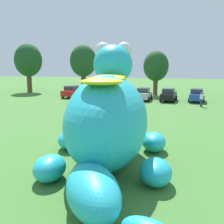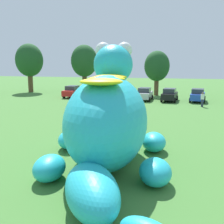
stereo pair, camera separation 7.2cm
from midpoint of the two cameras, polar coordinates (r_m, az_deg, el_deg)
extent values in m
plane|color=#427533|center=(13.05, -1.03, -12.23)|extent=(160.00, 160.00, 0.00)
ellipsoid|color=#23B2C6|center=(13.19, -1.21, -1.82)|extent=(5.14, 8.44, 4.45)
ellipsoid|color=#23B2C6|center=(16.24, 0.09, 10.09)|extent=(2.72, 2.92, 2.35)
sphere|color=white|center=(16.68, -2.07, 13.12)|extent=(0.94, 0.94, 0.94)
sphere|color=white|center=(16.57, 2.49, 13.13)|extent=(0.94, 0.94, 0.94)
ellipsoid|color=yellow|center=(14.69, -0.47, 7.50)|extent=(1.98, 1.68, 0.30)
ellipsoid|color=yellow|center=(12.92, -1.25, 7.10)|extent=(1.98, 1.68, 0.30)
ellipsoid|color=yellow|center=(10.96, -2.41, 6.50)|extent=(1.98, 1.68, 0.30)
ellipsoid|color=#23B2C6|center=(16.13, -9.13, -5.84)|extent=(1.64, 2.09, 1.09)
ellipsoid|color=#23B2C6|center=(15.68, 8.79, -6.30)|extent=(1.64, 2.09, 1.09)
ellipsoid|color=#23B2C6|center=(12.13, -13.35, -11.55)|extent=(1.64, 2.09, 1.09)
ellipsoid|color=#23B2C6|center=(11.57, 9.12, -12.49)|extent=(1.64, 2.09, 1.09)
ellipsoid|color=#23B2C6|center=(9.40, -4.39, -16.45)|extent=(3.28, 3.98, 1.56)
cube|color=red|center=(40.27, -8.63, 4.16)|extent=(1.85, 4.16, 0.80)
cube|color=#2D333D|center=(40.07, -8.74, 5.13)|extent=(1.57, 2.02, 0.60)
cylinder|color=black|center=(41.82, -8.94, 3.83)|extent=(0.26, 0.65, 0.64)
cylinder|color=black|center=(41.13, -6.79, 3.77)|extent=(0.26, 0.65, 0.64)
cylinder|color=black|center=(39.55, -10.50, 3.41)|extent=(0.26, 0.65, 0.64)
cylinder|color=black|center=(38.82, -8.25, 3.35)|extent=(0.26, 0.65, 0.64)
cube|color=white|center=(38.50, -4.23, 3.97)|extent=(1.90, 4.18, 0.80)
cube|color=#2D333D|center=(38.29, -4.33, 4.98)|extent=(1.59, 2.04, 0.60)
cylinder|color=black|center=(40.03, -4.70, 3.63)|extent=(0.27, 0.65, 0.64)
cylinder|color=black|center=(39.44, -2.40, 3.56)|extent=(0.27, 0.65, 0.64)
cylinder|color=black|center=(37.70, -6.13, 3.19)|extent=(0.27, 0.65, 0.64)
cylinder|color=black|center=(37.07, -3.70, 3.10)|extent=(0.27, 0.65, 0.64)
cube|color=yellow|center=(37.56, 1.16, 3.83)|extent=(1.97, 4.21, 0.80)
cube|color=#2D333D|center=(37.34, 1.10, 4.87)|extent=(1.63, 2.06, 0.60)
cylinder|color=black|center=(39.06, 0.50, 3.50)|extent=(0.28, 0.65, 0.64)
cylinder|color=black|center=(38.59, 2.91, 3.40)|extent=(0.28, 0.65, 0.64)
cylinder|color=black|center=(36.66, -0.69, 3.04)|extent=(0.28, 0.65, 0.64)
cylinder|color=black|center=(36.16, 1.86, 2.93)|extent=(0.28, 0.65, 0.64)
cube|color=#B7BABF|center=(36.84, 6.75, 3.63)|extent=(1.85, 4.16, 0.80)
cube|color=#2D333D|center=(36.62, 6.74, 4.70)|extent=(1.57, 2.02, 0.60)
cylinder|color=black|center=(38.28, 5.80, 3.30)|extent=(0.26, 0.65, 0.64)
cylinder|color=black|center=(38.01, 8.33, 3.20)|extent=(0.26, 0.65, 0.64)
cylinder|color=black|center=(35.80, 5.06, 2.82)|extent=(0.26, 0.65, 0.64)
cylinder|color=black|center=(35.52, 7.75, 2.71)|extent=(0.26, 0.65, 0.64)
cube|color=black|center=(36.52, 11.98, 3.42)|extent=(2.08, 4.24, 0.80)
cube|color=#2D333D|center=(36.30, 11.99, 4.49)|extent=(1.67, 2.10, 0.60)
cylinder|color=black|center=(37.93, 10.94, 3.10)|extent=(0.30, 0.66, 0.64)
cylinder|color=black|center=(37.72, 13.50, 2.96)|extent=(0.30, 0.66, 0.64)
cylinder|color=black|center=(35.44, 10.32, 2.62)|extent=(0.30, 0.66, 0.64)
cylinder|color=black|center=(35.22, 13.05, 2.47)|extent=(0.30, 0.66, 0.64)
cube|color=#2347B7|center=(36.95, 17.61, 3.24)|extent=(2.12, 4.25, 0.80)
cube|color=#2D333D|center=(36.72, 17.66, 4.29)|extent=(1.69, 2.11, 0.60)
cylinder|color=black|center=(38.30, 16.39, 2.94)|extent=(0.31, 0.66, 0.64)
cylinder|color=black|center=(38.23, 18.94, 2.78)|extent=(0.31, 0.66, 0.64)
cylinder|color=black|center=(35.78, 16.12, 2.45)|extent=(0.31, 0.66, 0.64)
cylinder|color=black|center=(35.71, 18.84, 2.29)|extent=(0.31, 0.66, 0.64)
cylinder|color=brown|center=(49.28, -17.27, 5.81)|extent=(0.84, 0.84, 2.94)
ellipsoid|color=#1E4C23|center=(49.15, -17.53, 10.53)|extent=(4.71, 4.71, 5.65)
cylinder|color=brown|center=(47.66, -6.12, 6.04)|extent=(0.82, 0.82, 2.88)
ellipsoid|color=#1E4C23|center=(47.53, -6.21, 10.83)|extent=(4.61, 4.61, 5.53)
cylinder|color=brown|center=(42.74, 9.20, 5.17)|extent=(0.70, 0.70, 2.44)
ellipsoid|color=#1E4C23|center=(42.57, 9.34, 9.69)|extent=(3.90, 3.90, 4.68)
cylinder|color=#2D334C|center=(22.56, 5.85, -1.36)|extent=(0.26, 0.26, 0.88)
cube|color=#338C4C|center=(22.42, 5.88, 0.49)|extent=(0.38, 0.22, 0.60)
sphere|color=brown|center=(22.35, 5.90, 1.55)|extent=(0.22, 0.22, 0.22)
cylinder|color=#2D334C|center=(32.73, 18.50, 1.82)|extent=(0.26, 0.26, 0.88)
cube|color=white|center=(32.64, 18.57, 3.11)|extent=(0.38, 0.22, 0.60)
sphere|color=brown|center=(32.59, 18.61, 3.84)|extent=(0.22, 0.22, 0.22)
camera|label=1|loc=(0.04, -90.15, -0.03)|focal=42.74mm
camera|label=2|loc=(0.04, 89.85, 0.03)|focal=42.74mm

